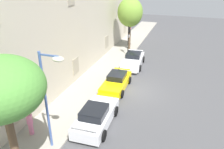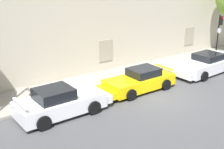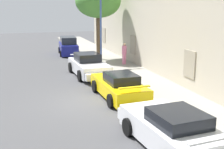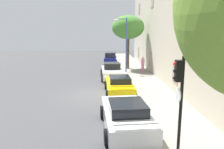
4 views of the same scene
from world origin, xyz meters
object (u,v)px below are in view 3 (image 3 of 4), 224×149
at_px(sportscar_white_middle, 169,128).
at_px(tree_midblock, 98,2).
at_px(hatchback_parked, 68,46).
at_px(pedestrian_admiring, 124,53).
at_px(sportscar_red_lead, 89,67).
at_px(sportscar_yellow_flank, 118,86).
at_px(street_lamp, 95,13).

relative_size(sportscar_white_middle, tree_midblock, 0.79).
distance_m(hatchback_parked, pedestrian_admiring, 7.72).
distance_m(sportscar_red_lead, pedestrian_admiring, 4.32).
xyz_separation_m(hatchback_parked, pedestrian_admiring, (6.97, 3.30, 0.22)).
xyz_separation_m(sportscar_yellow_flank, tree_midblock, (-10.44, 1.77, 4.43)).
height_order(sportscar_yellow_flank, sportscar_white_middle, sportscar_white_middle).
distance_m(sportscar_red_lead, street_lamp, 4.82).
height_order(tree_midblock, street_lamp, tree_midblock).
distance_m(tree_midblock, street_lamp, 2.59).
bearing_deg(sportscar_white_middle, street_lamp, 175.71).
distance_m(sportscar_red_lead, sportscar_white_middle, 10.94).
bearing_deg(tree_midblock, pedestrian_admiring, 26.15).
height_order(sportscar_white_middle, street_lamp, street_lamp).
distance_m(sportscar_red_lead, sportscar_yellow_flank, 5.12).
bearing_deg(sportscar_white_middle, sportscar_red_lead, -178.86).
bearing_deg(sportscar_yellow_flank, street_lamp, 173.40).
bearing_deg(hatchback_parked, street_lamp, 9.70).
bearing_deg(street_lamp, hatchback_parked, -170.30).
distance_m(sportscar_red_lead, hatchback_parked, 9.53).
distance_m(hatchback_parked, street_lamp, 7.41).
height_order(sportscar_yellow_flank, hatchback_parked, hatchback_parked).
bearing_deg(street_lamp, pedestrian_admiring, 77.75).
bearing_deg(pedestrian_admiring, tree_midblock, -153.85).
distance_m(tree_midblock, pedestrian_admiring, 5.07).
relative_size(sportscar_yellow_flank, hatchback_parked, 1.19).
bearing_deg(sportscar_white_middle, tree_midblock, 173.41).
bearing_deg(hatchback_parked, tree_midblock, 24.84).
height_order(sportscar_red_lead, pedestrian_admiring, pedestrian_admiring).
xyz_separation_m(sportscar_red_lead, hatchback_parked, (-9.53, 0.15, 0.13)).
bearing_deg(sportscar_yellow_flank, tree_midblock, 170.36).
bearing_deg(tree_midblock, hatchback_parked, -155.16).
bearing_deg(pedestrian_admiring, street_lamp, -102.25).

